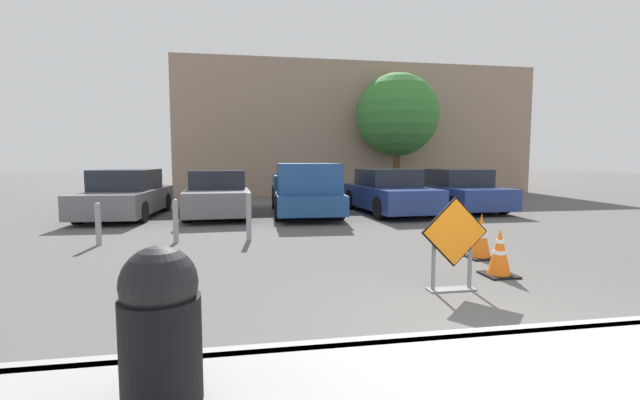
{
  "coord_description": "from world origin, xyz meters",
  "views": [
    {
      "loc": [
        -2.31,
        -3.49,
        1.72
      ],
      "look_at": [
        -0.51,
        6.74,
        0.74
      ],
      "focal_mm": 24.0,
      "sensor_mm": 36.0,
      "label": 1
    }
  ],
  "objects_px": {
    "traffic_cone_nearest": "(500,253)",
    "bollard_second": "(176,220)",
    "parked_car_nearest": "(126,195)",
    "traffic_cone_fourth": "(458,219)",
    "bollard_nearest": "(249,215)",
    "traffic_cone_second": "(481,236)",
    "parked_car_third": "(388,193)",
    "parked_car_fourth": "(458,191)",
    "pickup_truck": "(305,192)",
    "traffic_cone_third": "(467,232)",
    "trash_bin": "(161,325)",
    "parked_car_second": "(218,194)",
    "road_closed_sign": "(454,241)",
    "bollard_third": "(98,223)"
  },
  "relations": [
    {
      "from": "parked_car_nearest",
      "to": "trash_bin",
      "type": "bearing_deg",
      "value": 108.45
    },
    {
      "from": "traffic_cone_fourth",
      "to": "parked_car_second",
      "type": "xyz_separation_m",
      "value": [
        -5.62,
        4.62,
        0.27
      ]
    },
    {
      "from": "parked_car_third",
      "to": "parked_car_nearest",
      "type": "bearing_deg",
      "value": -6.74
    },
    {
      "from": "traffic_cone_second",
      "to": "pickup_truck",
      "type": "distance_m",
      "value": 6.79
    },
    {
      "from": "road_closed_sign",
      "to": "parked_car_second",
      "type": "distance_m",
      "value": 9.19
    },
    {
      "from": "traffic_cone_second",
      "to": "traffic_cone_third",
      "type": "bearing_deg",
      "value": 74.63
    },
    {
      "from": "parked_car_nearest",
      "to": "pickup_truck",
      "type": "height_order",
      "value": "pickup_truck"
    },
    {
      "from": "traffic_cone_second",
      "to": "traffic_cone_third",
      "type": "xyz_separation_m",
      "value": [
        0.27,
        0.98,
        -0.1
      ]
    },
    {
      "from": "traffic_cone_second",
      "to": "traffic_cone_fourth",
      "type": "relative_size",
      "value": 1.01
    },
    {
      "from": "parked_car_second",
      "to": "bollard_second",
      "type": "bearing_deg",
      "value": 79.86
    },
    {
      "from": "traffic_cone_nearest",
      "to": "traffic_cone_second",
      "type": "bearing_deg",
      "value": 72.2
    },
    {
      "from": "bollard_second",
      "to": "bollard_nearest",
      "type": "bearing_deg",
      "value": 0.0
    },
    {
      "from": "parked_car_second",
      "to": "bollard_nearest",
      "type": "bearing_deg",
      "value": 99.05
    },
    {
      "from": "parked_car_second",
      "to": "traffic_cone_nearest",
      "type": "bearing_deg",
      "value": 117.26
    },
    {
      "from": "bollard_third",
      "to": "bollard_second",
      "type": "bearing_deg",
      "value": -0.0
    },
    {
      "from": "trash_bin",
      "to": "pickup_truck",
      "type": "bearing_deg",
      "value": 76.97
    },
    {
      "from": "bollard_nearest",
      "to": "bollard_second",
      "type": "bearing_deg",
      "value": -180.0
    },
    {
      "from": "parked_car_third",
      "to": "traffic_cone_fourth",
      "type": "bearing_deg",
      "value": 89.62
    },
    {
      "from": "bollard_second",
      "to": "traffic_cone_third",
      "type": "bearing_deg",
      "value": -13.79
    },
    {
      "from": "pickup_truck",
      "to": "bollard_nearest",
      "type": "relative_size",
      "value": 5.2
    },
    {
      "from": "road_closed_sign",
      "to": "parked_car_nearest",
      "type": "distance_m",
      "value": 10.61
    },
    {
      "from": "parked_car_nearest",
      "to": "pickup_truck",
      "type": "bearing_deg",
      "value": 177.67
    },
    {
      "from": "bollard_nearest",
      "to": "traffic_cone_nearest",
      "type": "bearing_deg",
      "value": -43.93
    },
    {
      "from": "traffic_cone_fourth",
      "to": "pickup_truck",
      "type": "relative_size",
      "value": 0.15
    },
    {
      "from": "traffic_cone_nearest",
      "to": "bollard_nearest",
      "type": "relative_size",
      "value": 0.69
    },
    {
      "from": "traffic_cone_second",
      "to": "trash_bin",
      "type": "distance_m",
      "value": 6.09
    },
    {
      "from": "pickup_truck",
      "to": "bollard_nearest",
      "type": "height_order",
      "value": "pickup_truck"
    },
    {
      "from": "traffic_cone_nearest",
      "to": "bollard_third",
      "type": "bearing_deg",
      "value": 152.16
    },
    {
      "from": "pickup_truck",
      "to": "traffic_cone_fourth",
      "type": "bearing_deg",
      "value": 127.14
    },
    {
      "from": "traffic_cone_second",
      "to": "bollard_second",
      "type": "xyz_separation_m",
      "value": [
        -5.49,
        2.4,
        0.1
      ]
    },
    {
      "from": "traffic_cone_second",
      "to": "parked_car_nearest",
      "type": "relative_size",
      "value": 0.18
    },
    {
      "from": "traffic_cone_third",
      "to": "parked_car_nearest",
      "type": "xyz_separation_m",
      "value": [
        -7.87,
        5.94,
        0.36
      ]
    },
    {
      "from": "pickup_truck",
      "to": "bollard_second",
      "type": "relative_size",
      "value": 5.85
    },
    {
      "from": "pickup_truck",
      "to": "trash_bin",
      "type": "height_order",
      "value": "pickup_truck"
    },
    {
      "from": "traffic_cone_third",
      "to": "trash_bin",
      "type": "relative_size",
      "value": 0.58
    },
    {
      "from": "traffic_cone_fourth",
      "to": "bollard_nearest",
      "type": "xyz_separation_m",
      "value": [
        -4.71,
        0.19,
        0.16
      ]
    },
    {
      "from": "road_closed_sign",
      "to": "bollard_third",
      "type": "bearing_deg",
      "value": 143.96
    },
    {
      "from": "parked_car_third",
      "to": "bollard_second",
      "type": "height_order",
      "value": "parked_car_third"
    },
    {
      "from": "traffic_cone_nearest",
      "to": "parked_car_nearest",
      "type": "xyz_separation_m",
      "value": [
        -7.24,
        8.02,
        0.31
      ]
    },
    {
      "from": "parked_car_third",
      "to": "parked_car_fourth",
      "type": "bearing_deg",
      "value": -173.35
    },
    {
      "from": "parked_car_third",
      "to": "parked_car_fourth",
      "type": "height_order",
      "value": "parked_car_third"
    },
    {
      "from": "bollard_nearest",
      "to": "bollard_third",
      "type": "xyz_separation_m",
      "value": [
        -3.0,
        0.0,
        -0.08
      ]
    },
    {
      "from": "traffic_cone_third",
      "to": "trash_bin",
      "type": "distance_m",
      "value": 6.96
    },
    {
      "from": "parked_car_fourth",
      "to": "traffic_cone_third",
      "type": "bearing_deg",
      "value": 63.63
    },
    {
      "from": "traffic_cone_third",
      "to": "bollard_third",
      "type": "xyz_separation_m",
      "value": [
        -7.25,
        1.41,
        0.17
      ]
    },
    {
      "from": "road_closed_sign",
      "to": "traffic_cone_fourth",
      "type": "distance_m",
      "value": 4.42
    },
    {
      "from": "parked_car_second",
      "to": "pickup_truck",
      "type": "height_order",
      "value": "pickup_truck"
    },
    {
      "from": "traffic_cone_nearest",
      "to": "bollard_second",
      "type": "distance_m",
      "value": 6.21
    },
    {
      "from": "road_closed_sign",
      "to": "bollard_third",
      "type": "relative_size",
      "value": 1.43
    },
    {
      "from": "traffic_cone_second",
      "to": "parked_car_third",
      "type": "height_order",
      "value": "parked_car_third"
    }
  ]
}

